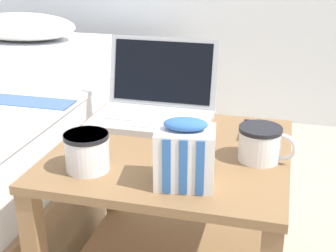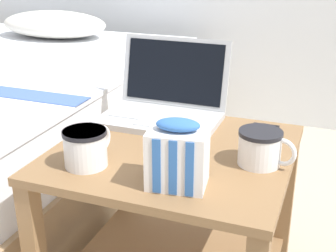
# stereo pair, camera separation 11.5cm
# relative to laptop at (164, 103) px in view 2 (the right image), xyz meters

# --- Properties ---
(bedside_table) EXTENTS (0.60, 0.57, 0.50)m
(bedside_table) POSITION_rel_laptop_xyz_m (0.10, -0.20, -0.22)
(bedside_table) COLOR olive
(bedside_table) RESTS_ON ground_plane
(laptop) EXTENTS (0.35, 0.27, 0.23)m
(laptop) POSITION_rel_laptop_xyz_m (0.00, 0.00, 0.00)
(laptop) COLOR #B7BABC
(laptop) RESTS_ON bedside_table
(mug_front_left) EXTENTS (0.14, 0.11, 0.09)m
(mug_front_left) POSITION_rel_laptop_xyz_m (0.33, -0.22, 0.00)
(mug_front_left) COLOR white
(mug_front_left) RESTS_ON bedside_table
(mug_front_right) EXTENTS (0.11, 0.14, 0.09)m
(mug_front_right) POSITION_rel_laptop_xyz_m (-0.06, -0.37, 0.00)
(mug_front_right) COLOR white
(mug_front_right) RESTS_ON bedside_table
(snack_bag) EXTENTS (0.14, 0.11, 0.16)m
(snack_bag) POSITION_rel_laptop_xyz_m (0.18, -0.38, 0.03)
(snack_bag) COLOR white
(snack_bag) RESTS_ON bedside_table
(cell_phone) EXTENTS (0.08, 0.15, 0.01)m
(cell_phone) POSITION_rel_laptop_xyz_m (0.31, -0.04, -0.04)
(cell_phone) COLOR black
(cell_phone) RESTS_ON bedside_table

